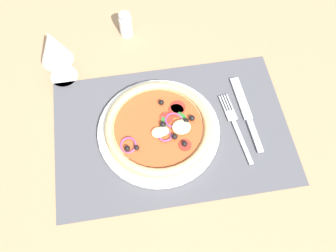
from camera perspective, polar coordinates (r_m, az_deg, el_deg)
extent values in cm
cube|color=#9E7A56|center=(87.59, 0.57, -1.14)|extent=(190.00, 140.00, 2.40)
cube|color=#4C4C51|center=(86.36, 0.58, -0.69)|extent=(51.41, 34.27, 0.40)
cylinder|color=silver|center=(85.44, -1.35, -0.75)|extent=(26.64, 26.64, 1.17)
cylinder|color=tan|center=(84.50, -1.37, -0.39)|extent=(23.18, 23.18, 1.00)
torus|color=tan|center=(83.75, -1.38, -0.10)|extent=(23.13, 23.13, 1.80)
cylinder|color=#C64C23|center=(83.93, -1.37, -0.18)|extent=(19.01, 19.01, 0.30)
ellipsoid|color=beige|center=(83.11, 1.98, -0.14)|extent=(4.04, 3.64, 1.21)
ellipsoid|color=beige|center=(82.83, -0.76, -0.73)|extent=(2.68, 2.41, 0.80)
ellipsoid|color=beige|center=(82.63, -1.44, -0.95)|extent=(2.91, 2.62, 0.87)
sphere|color=black|center=(83.79, 2.63, 0.70)|extent=(1.33, 1.33, 1.33)
sphere|color=black|center=(81.96, 1.16, -1.51)|extent=(1.27, 1.27, 1.27)
sphere|color=black|center=(84.29, 3.51, 1.17)|extent=(1.28, 1.28, 1.28)
sphere|color=black|center=(81.10, -5.96, -3.28)|extent=(1.25, 1.25, 1.25)
sphere|color=black|center=(81.08, -4.59, -3.16)|extent=(1.11, 1.11, 1.11)
sphere|color=black|center=(83.46, -0.78, 0.41)|extent=(1.34, 1.34, 1.34)
sphere|color=black|center=(81.25, 2.42, -2.59)|extent=(1.23, 1.23, 1.23)
sphere|color=black|center=(86.30, -0.98, 3.45)|extent=(1.20, 1.20, 1.20)
torus|color=#8E3D75|center=(81.84, -5.82, -2.80)|extent=(3.76, 3.63, 1.78)
torus|color=#8E3D75|center=(82.41, -0.44, -1.48)|extent=(3.10, 3.07, 1.23)
torus|color=#8E3D75|center=(84.31, 0.83, 0.84)|extent=(3.94, 3.95, 0.73)
cylinder|color=#A3281E|center=(86.20, 1.46, 2.77)|extent=(3.29, 3.29, 0.30)
cylinder|color=#A3281E|center=(81.63, 2.51, -2.79)|extent=(2.64, 2.64, 0.30)
cylinder|color=#A3281E|center=(85.71, 1.22, 2.26)|extent=(3.29, 3.29, 0.30)
cylinder|color=#A3281E|center=(84.73, -0.23, 1.20)|extent=(2.80, 2.80, 0.30)
ellipsoid|color=#2D6B28|center=(85.03, 1.97, 1.55)|extent=(2.72, 3.11, 0.30)
ellipsoid|color=#2D6B28|center=(84.28, -0.58, 0.75)|extent=(1.95, 3.03, 0.30)
cube|color=#B2B5BA|center=(86.12, 10.74, -2.25)|extent=(2.11, 11.19, 0.44)
cube|color=#B2B5BA|center=(88.97, 9.19, 1.52)|extent=(2.46, 2.74, 0.44)
cube|color=#B2B5BA|center=(90.82, 8.99, 3.43)|extent=(0.79, 4.33, 0.44)
cube|color=#B2B5BA|center=(90.64, 8.63, 3.35)|extent=(0.79, 4.33, 0.44)
cube|color=#B2B5BA|center=(90.47, 8.28, 3.27)|extent=(0.79, 4.33, 0.44)
cube|color=#B2B5BA|center=(90.30, 7.92, 3.18)|extent=(0.79, 4.33, 0.44)
cube|color=#B2B5BA|center=(87.31, 12.52, -1.33)|extent=(1.68, 8.45, 0.62)
cube|color=#B2B5BA|center=(91.90, 10.60, 4.02)|extent=(2.53, 11.68, 0.44)
cylinder|color=silver|center=(97.78, -14.89, 7.08)|extent=(6.40, 6.40, 0.40)
cylinder|color=silver|center=(95.33, -15.32, 8.22)|extent=(0.80, 0.80, 6.00)
cone|color=silver|center=(89.94, -16.40, 11.03)|extent=(7.20, 7.20, 8.50)
cone|color=#4C993D|center=(90.69, -16.24, 10.61)|extent=(5.02, 5.02, 5.66)
cylinder|color=silver|center=(101.95, -6.16, 14.25)|extent=(3.20, 3.20, 5.50)
cylinder|color=#ADADB2|center=(99.57, -6.35, 15.58)|extent=(2.88, 2.88, 1.20)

